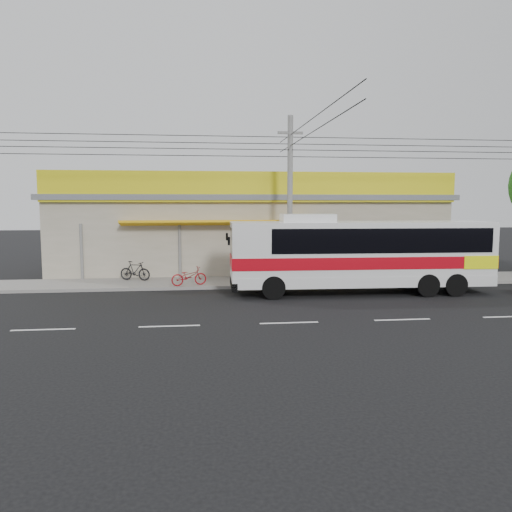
# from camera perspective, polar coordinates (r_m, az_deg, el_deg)

# --- Properties ---
(ground) EXTENTS (120.00, 120.00, 0.00)m
(ground) POSITION_cam_1_polar(r_m,az_deg,el_deg) (19.48, 2.46, -5.92)
(ground) COLOR black
(ground) RESTS_ON ground
(sidewalk) EXTENTS (30.00, 3.20, 0.15)m
(sidewalk) POSITION_cam_1_polar(r_m,az_deg,el_deg) (25.31, 0.32, -2.96)
(sidewalk) COLOR gray
(sidewalk) RESTS_ON ground
(lane_markings) EXTENTS (50.00, 0.12, 0.01)m
(lane_markings) POSITION_cam_1_polar(r_m,az_deg,el_deg) (17.07, 3.80, -7.64)
(lane_markings) COLOR silver
(lane_markings) RESTS_ON ground
(storefront_building) EXTENTS (22.60, 9.20, 5.70)m
(storefront_building) POSITION_cam_1_polar(r_m,az_deg,el_deg) (30.55, -0.94, 2.79)
(storefront_building) COLOR gray
(storefront_building) RESTS_ON ground
(coach_bus) EXTENTS (11.64, 2.77, 3.57)m
(coach_bus) POSITION_cam_1_polar(r_m,az_deg,el_deg) (22.80, 12.27, 0.56)
(coach_bus) COLOR silver
(coach_bus) RESTS_ON ground
(motorbike_red) EXTENTS (1.79, 1.02, 0.89)m
(motorbike_red) POSITION_cam_1_polar(r_m,az_deg,el_deg) (23.86, -7.68, -2.30)
(motorbike_red) COLOR maroon
(motorbike_red) RESTS_ON sidewalk
(motorbike_dark) EXTENTS (1.68, 0.99, 0.98)m
(motorbike_dark) POSITION_cam_1_polar(r_m,az_deg,el_deg) (25.92, -13.66, -1.66)
(motorbike_dark) COLOR black
(motorbike_dark) RESTS_ON sidewalk
(utility_pole) EXTENTS (34.00, 14.00, 8.25)m
(utility_pole) POSITION_cam_1_polar(r_m,az_deg,el_deg) (24.78, 3.94, 12.45)
(utility_pole) COLOR #5C5C5A
(utility_pole) RESTS_ON ground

